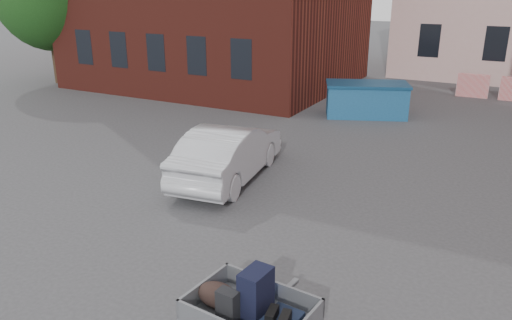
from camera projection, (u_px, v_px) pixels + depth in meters
The scene contains 4 objects.
ground at pixel (261, 222), 10.29m from camera, with size 120.00×120.00×0.00m, color #38383A.
trailer at pixel (250, 310), 6.53m from camera, with size 1.70×1.87×1.20m.
dumpster at pixel (366, 99), 18.38m from camera, with size 3.31×2.53×1.24m.
silver_car at pixel (229, 152), 12.41m from camera, with size 1.46×4.18×1.38m, color #BABCC3.
Camera 1 is at (4.28, -8.23, 4.64)m, focal length 35.00 mm.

